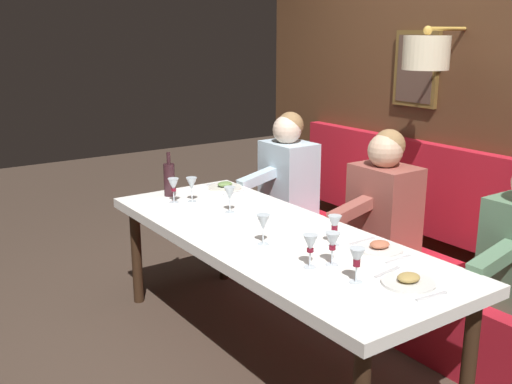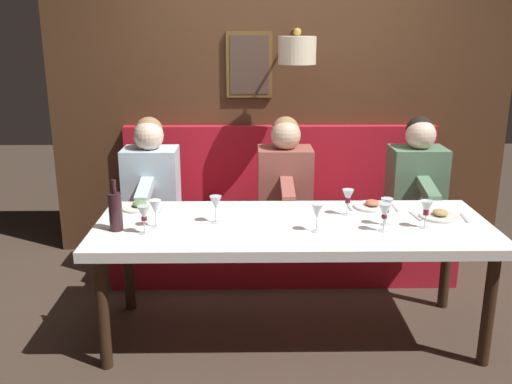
{
  "view_description": "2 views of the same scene",
  "coord_description": "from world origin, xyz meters",
  "px_view_note": "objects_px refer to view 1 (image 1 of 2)",
  "views": [
    {
      "loc": [
        -1.87,
        -2.53,
        1.83
      ],
      "look_at": [
        0.05,
        0.22,
        0.92
      ],
      "focal_mm": 41.93,
      "sensor_mm": 36.0,
      "label": 1
    },
    {
      "loc": [
        -3.2,
        0.27,
        1.87
      ],
      "look_at": [
        0.05,
        0.22,
        0.92
      ],
      "focal_mm": 39.89,
      "sensor_mm": 36.0,
      "label": 2
    }
  ],
  "objects_px": {
    "diner_middle": "(288,167)",
    "wine_glass_1": "(173,186)",
    "wine_glass_3": "(357,258)",
    "wine_glass_5": "(333,242)",
    "diner_near": "(384,196)",
    "dining_table": "(271,244)",
    "wine_glass_7": "(192,184)",
    "wine_glass_4": "(335,225)",
    "wine_glass_6": "(230,194)",
    "wine_bottle": "(169,179)",
    "wine_glass_2": "(310,244)",
    "wine_glass_0": "(263,223)"
  },
  "relations": [
    {
      "from": "wine_glass_5",
      "to": "wine_bottle",
      "type": "xyz_separation_m",
      "value": [
        -0.07,
        1.57,
        0.0
      ]
    },
    {
      "from": "wine_glass_2",
      "to": "wine_glass_4",
      "type": "distance_m",
      "value": 0.34
    },
    {
      "from": "wine_glass_3",
      "to": "wine_glass_7",
      "type": "xyz_separation_m",
      "value": [
        0.04,
        1.57,
        0.0
      ]
    },
    {
      "from": "wine_glass_0",
      "to": "wine_glass_7",
      "type": "xyz_separation_m",
      "value": [
        0.09,
        0.93,
        0.0
      ]
    },
    {
      "from": "wine_glass_0",
      "to": "wine_glass_6",
      "type": "xyz_separation_m",
      "value": [
        0.16,
        0.58,
        0.0
      ]
    },
    {
      "from": "wine_glass_3",
      "to": "wine_glass_7",
      "type": "relative_size",
      "value": 1.0
    },
    {
      "from": "wine_glass_0",
      "to": "wine_glass_4",
      "type": "distance_m",
      "value": 0.37
    },
    {
      "from": "wine_bottle",
      "to": "wine_glass_3",
      "type": "bearing_deg",
      "value": -89.53
    },
    {
      "from": "dining_table",
      "to": "wine_glass_4",
      "type": "distance_m",
      "value": 0.42
    },
    {
      "from": "wine_glass_2",
      "to": "wine_glass_4",
      "type": "bearing_deg",
      "value": 28.1
    },
    {
      "from": "wine_glass_1",
      "to": "wine_glass_3",
      "type": "relative_size",
      "value": 1.0
    },
    {
      "from": "wine_glass_3",
      "to": "wine_glass_5",
      "type": "bearing_deg",
      "value": 76.67
    },
    {
      "from": "wine_glass_2",
      "to": "wine_glass_7",
      "type": "xyz_separation_m",
      "value": [
        0.09,
        1.31,
        0.0
      ]
    },
    {
      "from": "diner_near",
      "to": "wine_glass_0",
      "type": "bearing_deg",
      "value": -173.59
    },
    {
      "from": "diner_near",
      "to": "wine_glass_1",
      "type": "xyz_separation_m",
      "value": [
        -1.05,
        0.86,
        0.04
      ]
    },
    {
      "from": "wine_glass_0",
      "to": "wine_glass_4",
      "type": "xyz_separation_m",
      "value": [
        0.3,
        -0.23,
        -0.0
      ]
    },
    {
      "from": "diner_near",
      "to": "wine_glass_1",
      "type": "distance_m",
      "value": 1.35
    },
    {
      "from": "diner_near",
      "to": "wine_glass_5",
      "type": "bearing_deg",
      "value": -149.76
    },
    {
      "from": "wine_glass_4",
      "to": "wine_glass_0",
      "type": "bearing_deg",
      "value": 142.54
    },
    {
      "from": "wine_glass_2",
      "to": "wine_glass_5",
      "type": "bearing_deg",
      "value": -19.37
    },
    {
      "from": "wine_glass_6",
      "to": "wine_glass_4",
      "type": "bearing_deg",
      "value": -80.83
    },
    {
      "from": "wine_glass_6",
      "to": "wine_glass_7",
      "type": "relative_size",
      "value": 1.0
    },
    {
      "from": "wine_glass_0",
      "to": "wine_glass_4",
      "type": "relative_size",
      "value": 1.0
    },
    {
      "from": "dining_table",
      "to": "wine_glass_6",
      "type": "distance_m",
      "value": 0.5
    },
    {
      "from": "wine_glass_1",
      "to": "wine_glass_5",
      "type": "distance_m",
      "value": 1.4
    },
    {
      "from": "diner_middle",
      "to": "wine_glass_1",
      "type": "relative_size",
      "value": 4.82
    },
    {
      "from": "wine_glass_5",
      "to": "wine_glass_7",
      "type": "xyz_separation_m",
      "value": [
        -0.01,
        1.35,
        0.0
      ]
    },
    {
      "from": "dining_table",
      "to": "wine_glass_3",
      "type": "distance_m",
      "value": 0.79
    },
    {
      "from": "wine_glass_0",
      "to": "wine_glass_2",
      "type": "distance_m",
      "value": 0.38
    },
    {
      "from": "wine_glass_3",
      "to": "wine_glass_5",
      "type": "distance_m",
      "value": 0.22
    },
    {
      "from": "wine_glass_1",
      "to": "wine_glass_2",
      "type": "relative_size",
      "value": 1.0
    },
    {
      "from": "wine_glass_5",
      "to": "wine_glass_6",
      "type": "height_order",
      "value": "same"
    },
    {
      "from": "wine_glass_1",
      "to": "dining_table",
      "type": "bearing_deg",
      "value": -79.18
    },
    {
      "from": "diner_near",
      "to": "wine_glass_2",
      "type": "bearing_deg",
      "value": -154.06
    },
    {
      "from": "wine_glass_3",
      "to": "wine_bottle",
      "type": "height_order",
      "value": "wine_bottle"
    },
    {
      "from": "wine_glass_1",
      "to": "wine_bottle",
      "type": "height_order",
      "value": "wine_bottle"
    },
    {
      "from": "wine_glass_5",
      "to": "wine_glass_4",
      "type": "bearing_deg",
      "value": 45.74
    },
    {
      "from": "wine_glass_2",
      "to": "wine_bottle",
      "type": "xyz_separation_m",
      "value": [
        0.04,
        1.53,
        0.0
      ]
    },
    {
      "from": "dining_table",
      "to": "wine_bottle",
      "type": "relative_size",
      "value": 7.85
    },
    {
      "from": "wine_glass_6",
      "to": "wine_glass_7",
      "type": "xyz_separation_m",
      "value": [
        -0.07,
        0.35,
        0.0
      ]
    },
    {
      "from": "wine_glass_2",
      "to": "diner_near",
      "type": "bearing_deg",
      "value": 25.94
    },
    {
      "from": "diner_near",
      "to": "wine_glass_6",
      "type": "bearing_deg",
      "value": 151.47
    },
    {
      "from": "wine_glass_5",
      "to": "wine_glass_2",
      "type": "bearing_deg",
      "value": 160.63
    },
    {
      "from": "wine_glass_6",
      "to": "wine_glass_5",
      "type": "bearing_deg",
      "value": -93.41
    },
    {
      "from": "dining_table",
      "to": "wine_glass_4",
      "type": "height_order",
      "value": "wine_glass_4"
    },
    {
      "from": "diner_near",
      "to": "diner_middle",
      "type": "bearing_deg",
      "value": 90.0
    },
    {
      "from": "wine_glass_1",
      "to": "wine_glass_3",
      "type": "height_order",
      "value": "same"
    },
    {
      "from": "wine_glass_2",
      "to": "wine_bottle",
      "type": "distance_m",
      "value": 1.53
    },
    {
      "from": "dining_table",
      "to": "wine_glass_7",
      "type": "height_order",
      "value": "wine_glass_7"
    },
    {
      "from": "dining_table",
      "to": "wine_glass_6",
      "type": "relative_size",
      "value": 14.36
    }
  ]
}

